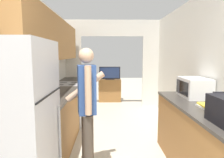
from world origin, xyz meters
name	(u,v)px	position (x,y,z in m)	size (l,w,h in m)	color
wall_left	(37,56)	(-1.27, 2.18, 1.51)	(0.38, 7.03, 2.50)	silver
wall_right	(214,75)	(1.36, 1.71, 1.25)	(0.06, 7.03, 2.50)	silver
wall_far_with_doorway	(112,58)	(0.00, 4.66, 1.45)	(3.05, 0.06, 2.50)	silver
counter_left	(61,112)	(-1.03, 2.60, 0.45)	(0.62, 3.49, 0.91)	#9E6B38
counter_right	(205,144)	(1.03, 1.21, 0.45)	(0.62, 2.14, 0.91)	#9E6B38
refrigerator	(12,136)	(-0.99, 0.63, 0.83)	(0.70, 0.73, 1.66)	#B7B7BC
range_oven	(68,104)	(-1.02, 3.26, 0.46)	(0.66, 0.74, 1.05)	#B7B7BC
person	(87,109)	(-0.41, 1.36, 0.86)	(0.52, 0.42, 1.61)	#4C4238
microwave	(194,88)	(1.13, 1.81, 1.05)	(0.36, 0.52, 0.29)	white
book_stack	(208,106)	(1.04, 1.20, 0.93)	(0.22, 0.29, 0.05)	white
tv_cabinet	(110,90)	(-0.06, 5.44, 0.36)	(0.73, 0.42, 0.73)	#9E6B38
television	(110,73)	(-0.06, 5.39, 0.93)	(0.68, 0.16, 0.41)	black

